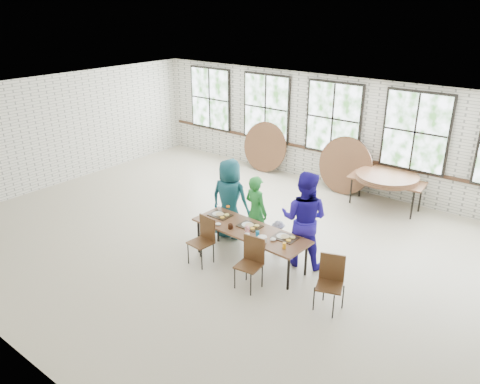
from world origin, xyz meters
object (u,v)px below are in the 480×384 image
object	(u,v)px
dining_table	(250,232)
chair_near_left	(204,236)
storage_table	(386,182)
chair_near_right	(251,258)

from	to	relation	value
dining_table	chair_near_left	distance (m)	0.91
chair_near_left	storage_table	world-z (taller)	chair_near_left
dining_table	chair_near_left	xyz separation A→B (m)	(-0.75, -0.50, -0.13)
dining_table	storage_table	bearing A→B (deg)	79.33
chair_near_left	storage_table	distance (m)	5.03
storage_table	chair_near_right	bearing A→B (deg)	-101.19
chair_near_left	chair_near_right	distance (m)	1.23
dining_table	storage_table	xyz separation A→B (m)	(1.00, 4.22, -0.00)
chair_near_right	storage_table	xyz separation A→B (m)	(0.52, 4.82, 0.13)
chair_near_right	dining_table	bearing A→B (deg)	122.26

